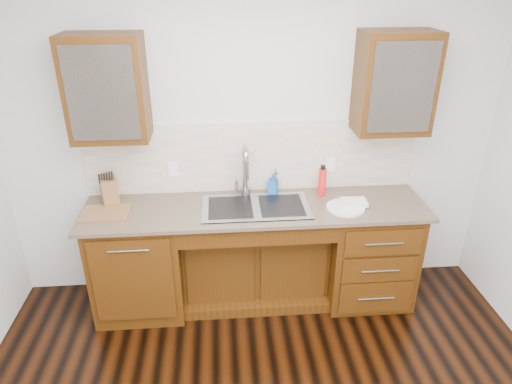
{
  "coord_description": "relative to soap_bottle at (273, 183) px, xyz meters",
  "views": [
    {
      "loc": [
        -0.26,
        -1.73,
        2.59
      ],
      "look_at": [
        0.0,
        1.4,
        1.05
      ],
      "focal_mm": 32.0,
      "sensor_mm": 36.0,
      "label": 1
    }
  ],
  "objects": [
    {
      "name": "dish_towel",
      "position": [
        0.61,
        -0.29,
        -0.05
      ],
      "size": [
        0.2,
        0.15,
        0.03
      ],
      "primitive_type": "cube",
      "rotation": [
        0.0,
        0.0,
        -0.03
      ],
      "color": "silver",
      "rests_on": "plate"
    },
    {
      "name": "sink",
      "position": [
        -0.16,
        -0.26,
        -0.17
      ],
      "size": [
        0.84,
        0.46,
        0.19
      ],
      "primitive_type": "cube",
      "color": "#9E9EA5",
      "rests_on": "countertop"
    },
    {
      "name": "knife_block",
      "position": [
        -1.31,
        -0.08,
        0.02
      ],
      "size": [
        0.18,
        0.22,
        0.22
      ],
      "primitive_type": "cube",
      "rotation": [
        0.0,
        0.0,
        0.36
      ],
      "color": "#935F42",
      "rests_on": "countertop"
    },
    {
      "name": "wall_back",
      "position": [
        -0.16,
        0.13,
        0.36
      ],
      "size": [
        4.0,
        0.1,
        2.7
      ],
      "primitive_type": "cube",
      "color": "silver",
      "rests_on": "ground"
    },
    {
      "name": "outlet_right",
      "position": [
        0.49,
        0.06,
        0.13
      ],
      "size": [
        0.08,
        0.01,
        0.12
      ],
      "primitive_type": "cube",
      "color": "white",
      "rests_on": "backsplash"
    },
    {
      "name": "water_bottle",
      "position": [
        0.39,
        -0.08,
        0.03
      ],
      "size": [
        0.07,
        0.07,
        0.23
      ],
      "primitive_type": "cylinder",
      "rotation": [
        0.0,
        0.0,
        0.08
      ],
      "color": "red",
      "rests_on": "countertop"
    },
    {
      "name": "upper_cabinet_left",
      "position": [
        -1.21,
        -0.09,
        0.83
      ],
      "size": [
        0.55,
        0.34,
        0.75
      ],
      "primitive_type": "cube",
      "color": "#593014",
      "rests_on": "wall_back"
    },
    {
      "name": "soap_bottle",
      "position": [
        0.0,
        0.0,
        0.0
      ],
      "size": [
        0.1,
        0.1,
        0.17
      ],
      "primitive_type": "imported",
      "rotation": [
        0.0,
        0.0,
        -0.36
      ],
      "color": "blue",
      "rests_on": "countertop"
    },
    {
      "name": "cup_left_a",
      "position": [
        -1.37,
        -0.09,
        0.78
      ],
      "size": [
        0.14,
        0.14,
        0.09
      ],
      "primitive_type": "imported",
      "rotation": [
        0.0,
        0.0,
        0.16
      ],
      "color": "white",
      "rests_on": "upper_cabinet_left"
    },
    {
      "name": "cup_right_b",
      "position": [
        1.0,
        -0.09,
        0.78
      ],
      "size": [
        0.1,
        0.1,
        0.09
      ],
      "primitive_type": "imported",
      "rotation": [
        0.0,
        0.0,
        -0.04
      ],
      "color": "white",
      "rests_on": "upper_cabinet_right"
    },
    {
      "name": "outlet_left",
      "position": [
        -0.81,
        0.06,
        0.13
      ],
      "size": [
        0.08,
        0.01,
        0.12
      ],
      "primitive_type": "cube",
      "color": "white",
      "rests_on": "backsplash"
    },
    {
      "name": "filter_tap",
      "position": [
        0.02,
        -0.02,
        0.04
      ],
      "size": [
        0.02,
        0.02,
        0.24
      ],
      "primitive_type": "cylinder",
      "color": "#999993",
      "rests_on": "countertop"
    },
    {
      "name": "base_cabinet_right",
      "position": [
        0.79,
        -0.23,
        -0.55
      ],
      "size": [
        0.7,
        0.62,
        0.88
      ],
      "primitive_type": "cube",
      "color": "#593014",
      "rests_on": "ground"
    },
    {
      "name": "cup_right_a",
      "position": [
        0.76,
        -0.09,
        0.78
      ],
      "size": [
        0.16,
        0.16,
        0.1
      ],
      "primitive_type": "imported",
      "rotation": [
        0.0,
        0.0,
        0.34
      ],
      "color": "white",
      "rests_on": "upper_cabinet_right"
    },
    {
      "name": "backsplash",
      "position": [
        -0.16,
        0.07,
        0.21
      ],
      "size": [
        2.7,
        0.02,
        0.59
      ],
      "primitive_type": "cube",
      "color": "beige",
      "rests_on": "wall_back"
    },
    {
      "name": "upper_cabinet_right",
      "position": [
        0.89,
        -0.09,
        0.83
      ],
      "size": [
        0.55,
        0.34,
        0.75
      ],
      "primitive_type": "cube",
      "color": "#593014",
      "rests_on": "wall_back"
    },
    {
      "name": "cup_left_b",
      "position": [
        -1.07,
        -0.09,
        0.78
      ],
      "size": [
        0.13,
        0.13,
        0.09
      ],
      "primitive_type": "imported",
      "rotation": [
        0.0,
        0.0,
        -0.37
      ],
      "color": "white",
      "rests_on": "upper_cabinet_left"
    },
    {
      "name": "base_cabinet_center",
      "position": [
        -0.16,
        -0.14,
        -0.64
      ],
      "size": [
        1.2,
        0.44,
        0.7
      ],
      "primitive_type": "cube",
      "color": "#593014",
      "rests_on": "ground"
    },
    {
      "name": "cutting_board",
      "position": [
        -1.31,
        -0.26,
        -0.08
      ],
      "size": [
        0.37,
        0.26,
        0.02
      ],
      "primitive_type": "cube",
      "rotation": [
        0.0,
        0.0,
        0.01
      ],
      "color": "brown",
      "rests_on": "countertop"
    },
    {
      "name": "countertop",
      "position": [
        -0.16,
        -0.24,
        -0.1
      ],
      "size": [
        2.7,
        0.65,
        0.03
      ],
      "primitive_type": "cube",
      "color": "#84705B",
      "rests_on": "base_cabinet_left"
    },
    {
      "name": "base_cabinet_left",
      "position": [
        -1.11,
        -0.23,
        -0.55
      ],
      "size": [
        0.7,
        0.62,
        0.88
      ],
      "primitive_type": "cube",
      "color": "#593014",
      "rests_on": "ground"
    },
    {
      "name": "faucet",
      "position": [
        -0.23,
        -0.03,
        0.12
      ],
      "size": [
        0.04,
        0.04,
        0.4
      ],
      "primitive_type": "cylinder",
      "color": "#999993",
      "rests_on": "countertop"
    },
    {
      "name": "plate",
      "position": [
        0.53,
        -0.33,
        -0.08
      ],
      "size": [
        0.39,
        0.39,
        0.02
      ],
      "primitive_type": "cylinder",
      "rotation": [
        0.0,
        0.0,
        0.38
      ],
      "color": "white",
      "rests_on": "countertop"
    }
  ]
}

